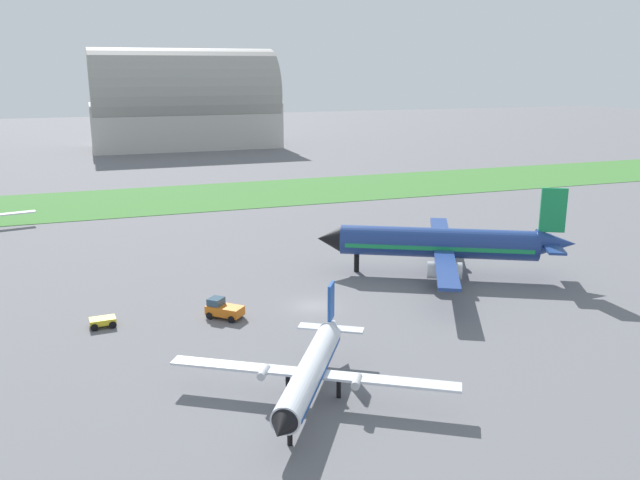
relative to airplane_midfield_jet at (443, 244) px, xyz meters
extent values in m
plane|color=slate|center=(-18.07, -4.83, -3.94)|extent=(600.00, 600.00, 0.00)
cube|color=#3D7533|center=(-18.07, 58.90, -3.90)|extent=(360.00, 28.00, 0.08)
cylinder|color=navy|center=(-0.54, 0.28, 0.08)|extent=(22.21, 13.81, 3.54)
cone|color=black|center=(-11.98, 6.21, 0.08)|extent=(4.46, 4.56, 3.47)
cone|color=navy|center=(11.47, -5.94, 0.52)|extent=(5.47, 4.90, 3.19)
cube|color=#198C4C|center=(-0.54, 0.28, -0.18)|extent=(21.10, 13.28, 0.50)
cube|color=navy|center=(-3.52, -6.88, -0.54)|extent=(9.11, 14.76, 0.35)
cube|color=navy|center=(3.59, 6.85, -0.54)|extent=(9.11, 14.76, 0.35)
cylinder|color=#B7BABF|center=(-2.24, -4.41, -1.80)|extent=(4.33, 3.51, 1.95)
cylinder|color=#B7BABF|center=(2.31, 4.38, -1.80)|extent=(4.33, 3.51, 1.95)
cube|color=#198C4C|center=(10.90, -5.65, 4.43)|extent=(2.77, 1.71, 5.15)
cube|color=navy|center=(9.86, -7.65, 0.44)|extent=(3.79, 4.89, 0.28)
cube|color=navy|center=(11.93, -3.64, 0.44)|extent=(3.79, 4.89, 0.28)
cylinder|color=black|center=(-9.12, 4.72, -2.82)|extent=(0.64, 0.64, 2.25)
cylinder|color=black|center=(-0.39, -2.93, -2.82)|extent=(0.64, 0.64, 2.25)
cylinder|color=black|center=(2.17, 2.01, -2.82)|extent=(0.64, 0.64, 2.25)
cylinder|color=silver|center=(-24.73, -23.87, -1.54)|extent=(9.24, 13.36, 2.00)
cone|color=black|center=(-28.91, -30.71, -1.54)|extent=(2.72, 2.74, 1.96)
cone|color=silver|center=(-20.33, -16.69, -1.29)|extent=(3.00, 3.34, 1.80)
cube|color=#19479E|center=(-24.73, -23.87, -1.69)|extent=(8.86, 12.69, 0.28)
cube|color=silver|center=(-19.82, -26.41, -1.89)|extent=(10.14, 6.95, 0.20)
cube|color=silver|center=(-29.22, -20.65, -1.89)|extent=(10.14, 6.95, 0.20)
cylinder|color=#B7BABF|center=(-21.80, -25.85, -1.89)|extent=(1.38, 1.70, 0.64)
cylinder|color=#B7BABF|center=(-27.82, -22.17, -1.89)|extent=(1.38, 1.70, 0.64)
cube|color=#19479E|center=(-20.54, -17.03, 1.07)|extent=(1.15, 1.66, 3.21)
cube|color=silver|center=(-19.35, -17.77, -1.34)|extent=(3.02, 2.49, 0.16)
cube|color=silver|center=(-21.74, -16.30, -1.34)|extent=(3.02, 2.49, 0.16)
cylinder|color=black|center=(-27.87, -29.00, -3.24)|extent=(0.36, 0.36, 1.40)
cylinder|color=black|center=(-22.51, -24.05, -3.24)|extent=(0.36, 0.36, 1.40)
cylinder|color=black|center=(-25.90, -21.98, -3.24)|extent=(0.36, 0.36, 1.40)
cube|color=orange|center=(-27.39, -5.11, -3.14)|extent=(3.86, 3.77, 0.90)
cube|color=#334C60|center=(-28.13, -4.42, -2.34)|extent=(1.98, 1.99, 0.70)
cylinder|color=black|center=(-28.92, -4.91, -3.59)|extent=(0.68, 0.66, 0.70)
cylinder|color=black|center=(-27.70, -3.59, -3.59)|extent=(0.68, 0.66, 0.70)
cylinder|color=black|center=(-27.07, -6.62, -3.59)|extent=(0.68, 0.66, 0.70)
cylinder|color=black|center=(-25.85, -5.30, -3.59)|extent=(0.68, 0.66, 0.70)
cube|color=yellow|center=(-38.97, -3.51, -3.32)|extent=(2.49, 1.65, 0.55)
cylinder|color=black|center=(-39.76, -4.31, -3.59)|extent=(0.71, 0.30, 0.70)
cylinder|color=black|center=(-39.86, -2.82, -3.59)|extent=(0.71, 0.30, 0.70)
cylinder|color=black|center=(-38.08, -4.20, -3.59)|extent=(0.71, 0.30, 0.70)
cylinder|color=black|center=(-38.18, -2.71, -3.59)|extent=(0.71, 0.30, 0.70)
cube|color=#BCB7B2|center=(-9.78, 143.12, 2.97)|extent=(56.51, 25.16, 13.82)
cylinder|color=gray|center=(-9.78, 143.12, 12.40)|extent=(55.38, 27.68, 27.68)
camera|label=1|loc=(-38.68, -65.66, 20.17)|focal=36.54mm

